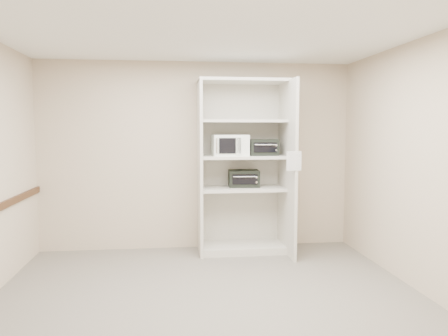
{
  "coord_description": "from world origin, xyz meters",
  "views": [
    {
      "loc": [
        -0.38,
        -4.33,
        1.75
      ],
      "look_at": [
        0.32,
        1.39,
        1.22
      ],
      "focal_mm": 35.0,
      "sensor_mm": 36.0,
      "label": 1
    }
  ],
  "objects": [
    {
      "name": "toaster_oven_lower",
      "position": [
        0.65,
        1.76,
        1.04
      ],
      "size": [
        0.45,
        0.35,
        0.24
      ],
      "primitive_type": "cube",
      "rotation": [
        0.0,
        0.0,
        -0.07
      ],
      "color": "black",
      "rests_on": "shelving_unit"
    },
    {
      "name": "paper_sign",
      "position": [
        1.18,
        1.07,
        1.33
      ],
      "size": [
        0.19,
        0.01,
        0.24
      ],
      "primitive_type": "cube",
      "rotation": [
        0.0,
        0.0,
        0.02
      ],
      "color": "white",
      "rests_on": "shelving_unit"
    },
    {
      "name": "microwave",
      "position": [
        0.44,
        1.67,
        1.52
      ],
      "size": [
        0.49,
        0.38,
        0.29
      ],
      "primitive_type": "cube",
      "rotation": [
        0.0,
        0.0,
        0.03
      ],
      "color": "white",
      "rests_on": "shelving_unit"
    },
    {
      "name": "wall_front",
      "position": [
        0.0,
        -2.0,
        1.35
      ],
      "size": [
        4.5,
        0.02,
        2.7
      ],
      "primitive_type": "cube",
      "color": "#BDAB8D",
      "rests_on": "ground"
    },
    {
      "name": "shelving_unit",
      "position": [
        0.67,
        1.7,
        1.13
      ],
      "size": [
        1.24,
        0.92,
        2.42
      ],
      "color": "beige",
      "rests_on": "floor"
    },
    {
      "name": "ceiling",
      "position": [
        0.0,
        0.0,
        2.7
      ],
      "size": [
        4.5,
        4.0,
        0.01
      ],
      "primitive_type": "cube",
      "color": "white"
    },
    {
      "name": "toaster_oven_upper",
      "position": [
        0.9,
        1.68,
        1.48
      ],
      "size": [
        0.4,
        0.3,
        0.23
      ],
      "primitive_type": "cube",
      "rotation": [
        0.0,
        0.0,
        0.02
      ],
      "color": "black",
      "rests_on": "shelving_unit"
    },
    {
      "name": "floor",
      "position": [
        0.0,
        0.0,
        0.0
      ],
      "size": [
        4.5,
        4.0,
        0.01
      ],
      "primitive_type": "cube",
      "color": "#635C54",
      "rests_on": "ground"
    },
    {
      "name": "wall_back",
      "position": [
        0.0,
        2.0,
        1.35
      ],
      "size": [
        4.5,
        0.02,
        2.7
      ],
      "primitive_type": "cube",
      "color": "#BDAB8D",
      "rests_on": "ground"
    },
    {
      "name": "wall_right",
      "position": [
        2.25,
        0.0,
        1.35
      ],
      "size": [
        0.02,
        4.0,
        2.7
      ],
      "primitive_type": "cube",
      "color": "#BDAB8D",
      "rests_on": "ground"
    }
  ]
}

